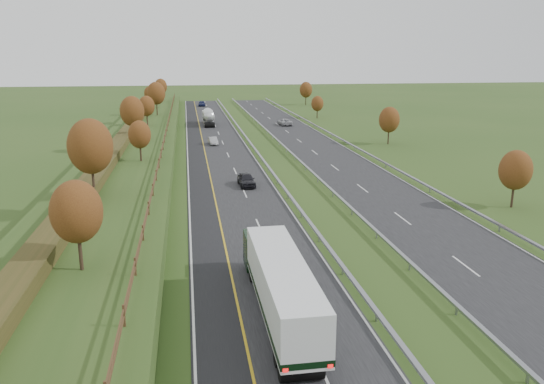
{
  "coord_description": "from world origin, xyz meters",
  "views": [
    {
      "loc": [
        -4.97,
        -23.22,
        15.42
      ],
      "look_at": [
        3.09,
        26.81,
        2.2
      ],
      "focal_mm": 35.0,
      "sensor_mm": 36.0,
      "label": 1
    }
  ],
  "objects_px": {
    "road_tanker": "(209,117)",
    "car_oncoming": "(285,122)",
    "box_lorry": "(279,283)",
    "car_silver_mid": "(213,141)",
    "car_dark_near": "(246,180)",
    "car_small_far": "(202,104)"
  },
  "relations": [
    {
      "from": "road_tanker",
      "to": "car_oncoming",
      "type": "bearing_deg",
      "value": -12.44
    },
    {
      "from": "road_tanker",
      "to": "car_oncoming",
      "type": "xyz_separation_m",
      "value": [
        16.66,
        -3.68,
        -1.09
      ]
    },
    {
      "from": "car_dark_near",
      "to": "car_small_far",
      "type": "distance_m",
      "value": 102.59
    },
    {
      "from": "road_tanker",
      "to": "car_dark_near",
      "type": "xyz_separation_m",
      "value": [
        1.94,
        -58.13,
        -1.05
      ]
    },
    {
      "from": "road_tanker",
      "to": "car_silver_mid",
      "type": "height_order",
      "value": "road_tanker"
    },
    {
      "from": "box_lorry",
      "to": "car_oncoming",
      "type": "distance_m",
      "value": 89.24
    },
    {
      "from": "car_small_far",
      "to": "car_oncoming",
      "type": "xyz_separation_m",
      "value": [
        16.76,
        -48.12,
        0.01
      ]
    },
    {
      "from": "box_lorry",
      "to": "car_oncoming",
      "type": "bearing_deg",
      "value": 79.33
    },
    {
      "from": "road_tanker",
      "to": "car_dark_near",
      "type": "relative_size",
      "value": 2.47
    },
    {
      "from": "car_oncoming",
      "to": "box_lorry",
      "type": "bearing_deg",
      "value": 73.85
    },
    {
      "from": "box_lorry",
      "to": "car_silver_mid",
      "type": "height_order",
      "value": "box_lorry"
    },
    {
      "from": "car_dark_near",
      "to": "car_silver_mid",
      "type": "distance_m",
      "value": 31.03
    },
    {
      "from": "box_lorry",
      "to": "car_small_far",
      "type": "bearing_deg",
      "value": 90.1
    },
    {
      "from": "car_small_far",
      "to": "car_oncoming",
      "type": "bearing_deg",
      "value": -68.15
    },
    {
      "from": "car_small_far",
      "to": "car_oncoming",
      "type": "height_order",
      "value": "car_oncoming"
    },
    {
      "from": "road_tanker",
      "to": "car_silver_mid",
      "type": "distance_m",
      "value": 27.22
    },
    {
      "from": "car_dark_near",
      "to": "car_small_far",
      "type": "xyz_separation_m",
      "value": [
        -2.04,
        102.57,
        -0.05
      ]
    },
    {
      "from": "box_lorry",
      "to": "car_dark_near",
      "type": "xyz_separation_m",
      "value": [
        1.79,
        33.23,
        -1.52
      ]
    },
    {
      "from": "car_dark_near",
      "to": "car_oncoming",
      "type": "relative_size",
      "value": 0.86
    },
    {
      "from": "car_silver_mid",
      "to": "car_dark_near",
      "type": "bearing_deg",
      "value": -91.07
    },
    {
      "from": "box_lorry",
      "to": "car_dark_near",
      "type": "relative_size",
      "value": 3.58
    },
    {
      "from": "car_dark_near",
      "to": "road_tanker",
      "type": "bearing_deg",
      "value": 89.46
    }
  ]
}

